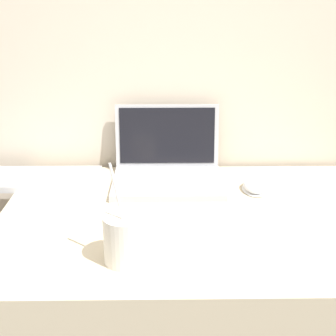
{
  "coord_description": "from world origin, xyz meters",
  "views": [
    {
      "loc": [
        -0.09,
        -0.75,
        1.27
      ],
      "look_at": [
        -0.07,
        0.51,
        0.79
      ],
      "focal_mm": 50.0,
      "sensor_mm": 36.0,
      "label": 1
    }
  ],
  "objects_px": {
    "drink_cup": "(125,238)",
    "computer_mouse": "(254,186)",
    "external_keyboard": "(30,179)",
    "laptop": "(168,167)"
  },
  "relations": [
    {
      "from": "external_keyboard",
      "to": "laptop",
      "type": "bearing_deg",
      "value": 1.09
    },
    {
      "from": "computer_mouse",
      "to": "external_keyboard",
      "type": "xyz_separation_m",
      "value": [
        -0.69,
        0.08,
        -0.0
      ]
    },
    {
      "from": "computer_mouse",
      "to": "external_keyboard",
      "type": "bearing_deg",
      "value": 173.67
    },
    {
      "from": "laptop",
      "to": "computer_mouse",
      "type": "distance_m",
      "value": 0.27
    },
    {
      "from": "drink_cup",
      "to": "external_keyboard",
      "type": "distance_m",
      "value": 0.57
    },
    {
      "from": "computer_mouse",
      "to": "external_keyboard",
      "type": "height_order",
      "value": "computer_mouse"
    },
    {
      "from": "laptop",
      "to": "drink_cup",
      "type": "bearing_deg",
      "value": -101.82
    },
    {
      "from": "drink_cup",
      "to": "external_keyboard",
      "type": "xyz_separation_m",
      "value": [
        -0.33,
        0.46,
        -0.05
      ]
    },
    {
      "from": "laptop",
      "to": "drink_cup",
      "type": "distance_m",
      "value": 0.48
    },
    {
      "from": "drink_cup",
      "to": "computer_mouse",
      "type": "relative_size",
      "value": 2.07
    }
  ]
}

